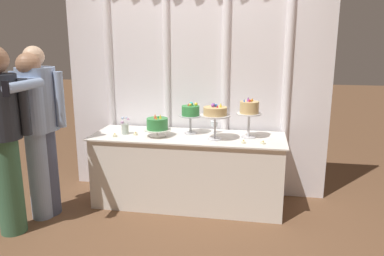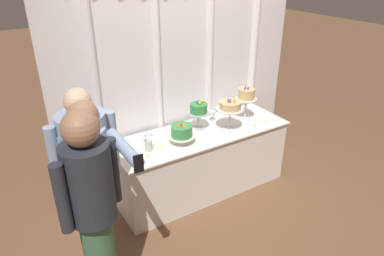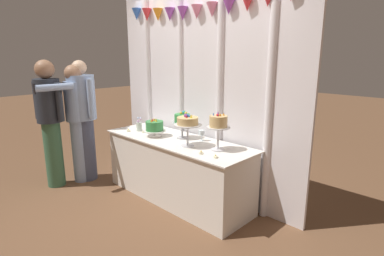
# 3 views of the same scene
# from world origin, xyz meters

# --- Properties ---
(ground_plane) EXTENTS (24.00, 24.00, 0.00)m
(ground_plane) POSITION_xyz_m (0.00, 0.00, 0.00)
(ground_plane) COLOR brown
(draped_curtain) EXTENTS (2.96, 0.15, 2.59)m
(draped_curtain) POSITION_xyz_m (0.01, 0.50, 1.37)
(draped_curtain) COLOR white
(draped_curtain) RESTS_ON ground_plane
(cake_table) EXTENTS (2.02, 0.68, 0.76)m
(cake_table) POSITION_xyz_m (0.00, 0.10, 0.38)
(cake_table) COLOR white
(cake_table) RESTS_ON ground_plane
(cake_display_leftmost) EXTENTS (0.28, 0.28, 0.23)m
(cake_display_leftmost) POSITION_xyz_m (-0.31, 0.02, 0.88)
(cake_display_leftmost) COLOR silver
(cake_display_leftmost) RESTS_ON cake_table
(cake_display_midleft) EXTENTS (0.24, 0.24, 0.34)m
(cake_display_midleft) POSITION_xyz_m (0.01, 0.19, 0.99)
(cake_display_midleft) COLOR #B2B2B7
(cake_display_midleft) RESTS_ON cake_table
(cake_display_midright) EXTENTS (0.31, 0.31, 0.37)m
(cake_display_midright) POSITION_xyz_m (0.30, 0.00, 1.03)
(cake_display_midright) COLOR silver
(cake_display_midright) RESTS_ON cake_table
(cake_display_rightmost) EXTENTS (0.25, 0.25, 0.42)m
(cake_display_rightmost) POSITION_xyz_m (0.63, 0.13, 1.05)
(cake_display_rightmost) COLOR silver
(cake_display_rightmost) RESTS_ON cake_table
(wine_glass) EXTENTS (0.07, 0.07, 0.13)m
(wine_glass) POSITION_xyz_m (0.26, 0.27, 0.86)
(wine_glass) COLOR silver
(wine_glass) RESTS_ON cake_table
(flower_vase) EXTENTS (0.10, 0.08, 0.19)m
(flower_vase) POSITION_xyz_m (-0.67, 0.05, 0.83)
(flower_vase) COLOR #B2C1B2
(flower_vase) RESTS_ON cake_table
(tealight_far_left) EXTENTS (0.04, 0.04, 0.04)m
(tealight_far_left) POSITION_xyz_m (-0.74, -0.08, 0.78)
(tealight_far_left) COLOR beige
(tealight_far_left) RESTS_ON cake_table
(tealight_near_left) EXTENTS (0.05, 0.05, 0.03)m
(tealight_near_left) POSITION_xyz_m (-0.55, 0.03, 0.77)
(tealight_near_left) COLOR beige
(tealight_near_left) RESTS_ON cake_table
(tealight_near_right) EXTENTS (0.04, 0.04, 0.04)m
(tealight_near_right) POSITION_xyz_m (0.59, -0.10, 0.77)
(tealight_near_right) COLOR beige
(tealight_near_right) RESTS_ON cake_table
(tealight_far_right) EXTENTS (0.05, 0.05, 0.03)m
(tealight_far_right) POSITION_xyz_m (0.77, -0.09, 0.77)
(tealight_far_right) COLOR beige
(tealight_far_right) RESTS_ON cake_table
(guest_girl_blue_dress) EXTENTS (0.40, 0.76, 1.63)m
(guest_girl_blue_dress) POSITION_xyz_m (-1.38, -0.48, 0.93)
(guest_girl_blue_dress) COLOR #93ADD6
(guest_girl_blue_dress) RESTS_ON ground_plane
(guest_man_dark_suit) EXTENTS (0.53, 0.39, 1.69)m
(guest_man_dark_suit) POSITION_xyz_m (-1.38, -0.38, 0.92)
(guest_man_dark_suit) COLOR #4C5675
(guest_man_dark_suit) RESTS_ON ground_plane
(guest_man_pink_jacket) EXTENTS (0.46, 0.41, 1.70)m
(guest_man_pink_jacket) POSITION_xyz_m (-1.48, -0.79, 0.94)
(guest_man_pink_jacket) COLOR #3D6B4C
(guest_man_pink_jacket) RESTS_ON ground_plane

